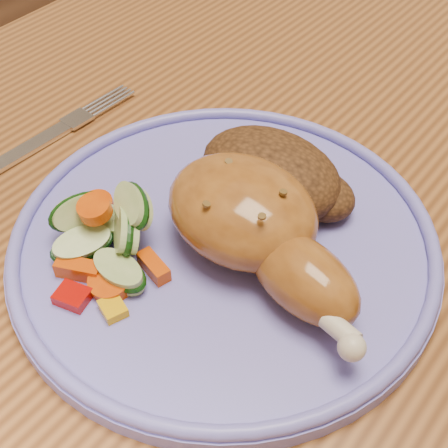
{
  "coord_description": "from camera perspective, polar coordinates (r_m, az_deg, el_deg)",
  "views": [
    {
      "loc": [
        0.13,
        -0.37,
        1.09
      ],
      "look_at": [
        -0.06,
        -0.14,
        0.78
      ],
      "focal_mm": 50.0,
      "sensor_mm": 36.0,
      "label": 1
    }
  ],
  "objects": [
    {
      "name": "dining_table",
      "position": [
        0.58,
        13.06,
        -2.55
      ],
      "size": [
        0.9,
        1.4,
        0.75
      ],
      "color": "brown",
      "rests_on": "ground"
    },
    {
      "name": "plate",
      "position": [
        0.45,
        0.0,
        -1.86
      ],
      "size": [
        0.31,
        0.31,
        0.01
      ],
      "primitive_type": "cylinder",
      "color": "#736DD6",
      "rests_on": "dining_table"
    },
    {
      "name": "plate_rim",
      "position": [
        0.44,
        0.0,
        -0.9
      ],
      "size": [
        0.3,
        0.3,
        0.01
      ],
      "primitive_type": "torus",
      "color": "#736DD6",
      "rests_on": "plate"
    },
    {
      "name": "chicken_leg",
      "position": [
        0.41,
        2.96,
        -0.13
      ],
      "size": [
        0.18,
        0.1,
        0.06
      ],
      "color": "#A35F22",
      "rests_on": "plate"
    },
    {
      "name": "rice_pilaf",
      "position": [
        0.47,
        4.55,
        4.48
      ],
      "size": [
        0.12,
        0.08,
        0.05
      ],
      "color": "#4F2D13",
      "rests_on": "plate"
    },
    {
      "name": "vegetable_pile",
      "position": [
        0.43,
        -10.71,
        -0.98
      ],
      "size": [
        0.1,
        0.11,
        0.05
      ],
      "color": "#A50A05",
      "rests_on": "plate"
    },
    {
      "name": "fork",
      "position": [
        0.56,
        -16.75,
        7.1
      ],
      "size": [
        0.02,
        0.17,
        0.0
      ],
      "color": "silver",
      "rests_on": "dining_table"
    }
  ]
}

